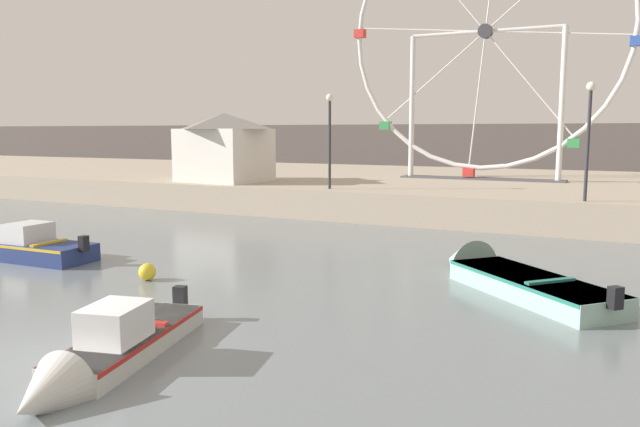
{
  "coord_description": "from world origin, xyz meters",
  "views": [
    {
      "loc": [
        8.61,
        -6.66,
        3.76
      ],
      "look_at": [
        0.41,
        9.87,
        1.32
      ],
      "focal_mm": 34.89,
      "sensor_mm": 36.0,
      "label": 1
    }
  ],
  "objects_px": {
    "motorboat_seafoam": "(502,276)",
    "ferris_wheel_white_frame": "(485,36)",
    "mooring_buoy_orange": "(147,272)",
    "promenade_lamp_far": "(589,124)",
    "motorboat_navy_blue": "(21,247)",
    "carnival_booth_white_ticket": "(224,146)",
    "motorboat_pale_grey": "(106,352)",
    "promenade_lamp_near": "(330,127)"
  },
  "relations": [
    {
      "from": "promenade_lamp_far",
      "to": "ferris_wheel_white_frame",
      "type": "bearing_deg",
      "value": 122.7
    },
    {
      "from": "motorboat_pale_grey",
      "to": "promenade_lamp_near",
      "type": "height_order",
      "value": "promenade_lamp_near"
    },
    {
      "from": "motorboat_navy_blue",
      "to": "promenade_lamp_near",
      "type": "xyz_separation_m",
      "value": [
        4.48,
        11.99,
        3.59
      ]
    },
    {
      "from": "motorboat_pale_grey",
      "to": "ferris_wheel_white_frame",
      "type": "bearing_deg",
      "value": 165.86
    },
    {
      "from": "motorboat_pale_grey",
      "to": "promenade_lamp_near",
      "type": "xyz_separation_m",
      "value": [
        -4.34,
        17.38,
        3.65
      ]
    },
    {
      "from": "ferris_wheel_white_frame",
      "to": "promenade_lamp_near",
      "type": "distance_m",
      "value": 10.66
    },
    {
      "from": "carnival_booth_white_ticket",
      "to": "promenade_lamp_near",
      "type": "height_order",
      "value": "promenade_lamp_near"
    },
    {
      "from": "motorboat_navy_blue",
      "to": "ferris_wheel_white_frame",
      "type": "height_order",
      "value": "ferris_wheel_white_frame"
    },
    {
      "from": "motorboat_pale_grey",
      "to": "motorboat_navy_blue",
      "type": "relative_size",
      "value": 1.09
    },
    {
      "from": "motorboat_seafoam",
      "to": "ferris_wheel_white_frame",
      "type": "distance_m",
      "value": 19.76
    },
    {
      "from": "promenade_lamp_far",
      "to": "mooring_buoy_orange",
      "type": "relative_size",
      "value": 9.58
    },
    {
      "from": "ferris_wheel_white_frame",
      "to": "carnival_booth_white_ticket",
      "type": "bearing_deg",
      "value": -148.44
    },
    {
      "from": "carnival_booth_white_ticket",
      "to": "motorboat_navy_blue",
      "type": "bearing_deg",
      "value": -76.54
    },
    {
      "from": "motorboat_seafoam",
      "to": "promenade_lamp_far",
      "type": "height_order",
      "value": "promenade_lamp_far"
    },
    {
      "from": "motorboat_pale_grey",
      "to": "ferris_wheel_white_frame",
      "type": "height_order",
      "value": "ferris_wheel_white_frame"
    },
    {
      "from": "carnival_booth_white_ticket",
      "to": "promenade_lamp_near",
      "type": "relative_size",
      "value": 1.11
    },
    {
      "from": "carnival_booth_white_ticket",
      "to": "mooring_buoy_orange",
      "type": "relative_size",
      "value": 10.34
    },
    {
      "from": "ferris_wheel_white_frame",
      "to": "promenade_lamp_near",
      "type": "height_order",
      "value": "ferris_wheel_white_frame"
    },
    {
      "from": "motorboat_seafoam",
      "to": "mooring_buoy_orange",
      "type": "bearing_deg",
      "value": 65.29
    },
    {
      "from": "motorboat_seafoam",
      "to": "promenade_lamp_near",
      "type": "xyz_separation_m",
      "value": [
        -9.0,
        9.09,
        3.67
      ]
    },
    {
      "from": "motorboat_seafoam",
      "to": "promenade_lamp_near",
      "type": "bearing_deg",
      "value": -2.49
    },
    {
      "from": "motorboat_seafoam",
      "to": "ferris_wheel_white_frame",
      "type": "relative_size",
      "value": 0.36
    },
    {
      "from": "motorboat_seafoam",
      "to": "promenade_lamp_near",
      "type": "distance_m",
      "value": 13.31
    },
    {
      "from": "motorboat_pale_grey",
      "to": "motorboat_navy_blue",
      "type": "height_order",
      "value": "motorboat_navy_blue"
    },
    {
      "from": "promenade_lamp_near",
      "to": "promenade_lamp_far",
      "type": "height_order",
      "value": "promenade_lamp_far"
    },
    {
      "from": "motorboat_pale_grey",
      "to": "carnival_booth_white_ticket",
      "type": "bearing_deg",
      "value": -163.23
    },
    {
      "from": "motorboat_navy_blue",
      "to": "carnival_booth_white_ticket",
      "type": "xyz_separation_m",
      "value": [
        -2.02,
        13.4,
        2.69
      ]
    },
    {
      "from": "motorboat_navy_blue",
      "to": "promenade_lamp_far",
      "type": "height_order",
      "value": "promenade_lamp_far"
    },
    {
      "from": "ferris_wheel_white_frame",
      "to": "promenade_lamp_far",
      "type": "bearing_deg",
      "value": -57.3
    },
    {
      "from": "motorboat_navy_blue",
      "to": "promenade_lamp_near",
      "type": "distance_m",
      "value": 13.29
    },
    {
      "from": "motorboat_pale_grey",
      "to": "motorboat_seafoam",
      "type": "bearing_deg",
      "value": 137.45
    },
    {
      "from": "motorboat_seafoam",
      "to": "promenade_lamp_near",
      "type": "height_order",
      "value": "promenade_lamp_near"
    },
    {
      "from": "promenade_lamp_near",
      "to": "motorboat_navy_blue",
      "type": "bearing_deg",
      "value": -110.49
    },
    {
      "from": "promenade_lamp_far",
      "to": "mooring_buoy_orange",
      "type": "bearing_deg",
      "value": -127.85
    },
    {
      "from": "motorboat_navy_blue",
      "to": "motorboat_seafoam",
      "type": "bearing_deg",
      "value": -169.78
    },
    {
      "from": "carnival_booth_white_ticket",
      "to": "motorboat_pale_grey",
      "type": "bearing_deg",
      "value": -55.14
    },
    {
      "from": "promenade_lamp_near",
      "to": "ferris_wheel_white_frame",
      "type": "bearing_deg",
      "value": 60.25
    },
    {
      "from": "motorboat_navy_blue",
      "to": "mooring_buoy_orange",
      "type": "xyz_separation_m",
      "value": [
        5.29,
        -0.49,
        -0.12
      ]
    },
    {
      "from": "carnival_booth_white_ticket",
      "to": "promenade_lamp_near",
      "type": "distance_m",
      "value": 6.71
    },
    {
      "from": "mooring_buoy_orange",
      "to": "promenade_lamp_near",
      "type": "bearing_deg",
      "value": 93.74
    },
    {
      "from": "motorboat_navy_blue",
      "to": "promenade_lamp_near",
      "type": "bearing_deg",
      "value": -112.4
    },
    {
      "from": "mooring_buoy_orange",
      "to": "promenade_lamp_far",
      "type": "bearing_deg",
      "value": 52.15
    }
  ]
}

